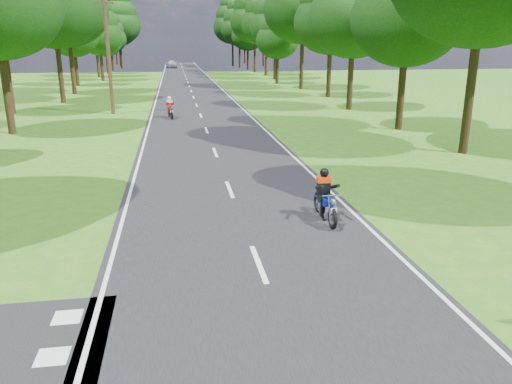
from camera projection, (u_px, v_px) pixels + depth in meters
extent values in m
plane|color=#316316|center=(276.00, 310.00, 9.33)|extent=(160.00, 160.00, 0.00)
cube|color=black|center=(189.00, 86.00, 56.60)|extent=(7.00, 140.00, 0.02)
cube|color=silver|center=(259.00, 264.00, 11.21)|extent=(0.12, 2.00, 0.01)
cube|color=silver|center=(230.00, 189.00, 16.89)|extent=(0.12, 2.00, 0.01)
cube|color=silver|center=(215.00, 152.00, 22.56)|extent=(0.12, 2.00, 0.01)
cube|color=silver|center=(207.00, 130.00, 28.23)|extent=(0.12, 2.00, 0.01)
cube|color=silver|center=(201.00, 116.00, 33.90)|extent=(0.12, 2.00, 0.01)
cube|color=silver|center=(197.00, 105.00, 39.58)|extent=(0.12, 2.00, 0.01)
cube|color=silver|center=(194.00, 97.00, 45.25)|extent=(0.12, 2.00, 0.01)
cube|color=silver|center=(191.00, 91.00, 50.92)|extent=(0.12, 2.00, 0.01)
cube|color=silver|center=(189.00, 86.00, 56.59)|extent=(0.12, 2.00, 0.01)
cube|color=silver|center=(188.00, 82.00, 62.27)|extent=(0.12, 2.00, 0.01)
cube|color=silver|center=(186.00, 79.00, 67.94)|extent=(0.12, 2.00, 0.01)
cube|color=silver|center=(185.00, 76.00, 73.61)|extent=(0.12, 2.00, 0.01)
cube|color=silver|center=(184.00, 74.00, 79.28)|extent=(0.12, 2.00, 0.01)
cube|color=silver|center=(184.00, 72.00, 84.96)|extent=(0.12, 2.00, 0.01)
cube|color=silver|center=(183.00, 70.00, 90.63)|extent=(0.12, 2.00, 0.01)
cube|color=silver|center=(182.00, 68.00, 96.30)|extent=(0.12, 2.00, 0.01)
cube|color=silver|center=(182.00, 67.00, 101.98)|extent=(0.12, 2.00, 0.01)
cube|color=silver|center=(181.00, 65.00, 107.65)|extent=(0.12, 2.00, 0.01)
cube|color=silver|center=(181.00, 64.00, 113.32)|extent=(0.12, 2.00, 0.01)
cube|color=silver|center=(180.00, 63.00, 118.99)|extent=(0.12, 2.00, 0.01)
cube|color=silver|center=(160.00, 87.00, 56.09)|extent=(0.10, 140.00, 0.01)
cube|color=silver|center=(218.00, 86.00, 57.10)|extent=(0.10, 140.00, 0.01)
cube|color=silver|center=(52.00, 357.00, 7.89)|extent=(0.50, 0.50, 0.01)
cube|color=silver|center=(67.00, 317.00, 9.03)|extent=(0.50, 0.50, 0.01)
cylinder|color=black|center=(8.00, 97.00, 26.78)|extent=(0.40, 0.40, 3.91)
cylinder|color=black|center=(9.00, 86.00, 34.40)|extent=(0.40, 0.40, 3.79)
cylinder|color=black|center=(61.00, 76.00, 40.71)|extent=(0.40, 0.40, 4.32)
ellipsoid|color=#12330B|center=(53.00, 7.00, 39.18)|extent=(7.56, 7.56, 6.42)
cylinder|color=black|center=(72.00, 71.00, 47.72)|extent=(0.40, 0.40, 4.40)
ellipsoid|color=#12330B|center=(66.00, 11.00, 46.16)|extent=(7.71, 7.71, 6.55)
cylinder|color=black|center=(77.00, 72.00, 56.84)|extent=(0.40, 0.40, 3.20)
ellipsoid|color=#12330B|center=(73.00, 35.00, 55.71)|extent=(5.60, 5.60, 4.76)
ellipsoid|color=#12330B|center=(72.00, 21.00, 55.26)|extent=(4.80, 4.80, 4.08)
ellipsoid|color=#12330B|center=(70.00, 6.00, 54.81)|extent=(3.60, 3.60, 3.06)
cylinder|color=black|center=(102.00, 68.00, 64.10)|extent=(0.40, 0.40, 3.22)
ellipsoid|color=#12330B|center=(99.00, 36.00, 62.96)|extent=(5.64, 5.64, 4.79)
ellipsoid|color=#12330B|center=(98.00, 23.00, 62.51)|extent=(4.83, 4.83, 4.11)
ellipsoid|color=#12330B|center=(97.00, 10.00, 62.05)|extent=(3.62, 3.62, 3.08)
cylinder|color=black|center=(98.00, 64.00, 71.14)|extent=(0.40, 0.40, 3.61)
ellipsoid|color=#12330B|center=(95.00, 32.00, 69.87)|extent=(6.31, 6.31, 5.37)
ellipsoid|color=#12330B|center=(94.00, 18.00, 69.36)|extent=(5.41, 5.41, 4.60)
ellipsoid|color=#12330B|center=(93.00, 5.00, 68.85)|extent=(4.06, 4.06, 3.45)
cylinder|color=black|center=(108.00, 65.00, 78.73)|extent=(0.40, 0.40, 2.67)
ellipsoid|color=#12330B|center=(106.00, 44.00, 77.79)|extent=(4.67, 4.67, 3.97)
ellipsoid|color=#12330B|center=(105.00, 35.00, 77.41)|extent=(4.00, 4.00, 3.40)
ellipsoid|color=#12330B|center=(104.00, 26.00, 77.04)|extent=(3.00, 3.00, 2.55)
cylinder|color=black|center=(113.00, 62.00, 87.30)|extent=(0.40, 0.40, 3.09)
ellipsoid|color=#12330B|center=(111.00, 39.00, 86.20)|extent=(5.40, 5.40, 4.59)
ellipsoid|color=#12330B|center=(110.00, 30.00, 85.77)|extent=(4.63, 4.63, 3.93)
ellipsoid|color=#12330B|center=(109.00, 21.00, 85.34)|extent=(3.47, 3.47, 2.95)
cylinder|color=black|center=(121.00, 57.00, 93.40)|extent=(0.40, 0.40, 4.48)
ellipsoid|color=#12330B|center=(119.00, 26.00, 91.81)|extent=(7.84, 7.84, 6.66)
ellipsoid|color=#12330B|center=(118.00, 13.00, 91.18)|extent=(6.72, 6.72, 5.71)
ellipsoid|color=#12330B|center=(117.00, 0.00, 90.55)|extent=(5.04, 5.04, 4.28)
cylinder|color=black|center=(120.00, 56.00, 101.78)|extent=(0.40, 0.40, 4.09)
ellipsoid|color=#12330B|center=(118.00, 30.00, 100.33)|extent=(7.16, 7.16, 6.09)
ellipsoid|color=#12330B|center=(118.00, 20.00, 99.75)|extent=(6.14, 6.14, 5.22)
ellipsoid|color=#12330B|center=(117.00, 9.00, 99.18)|extent=(4.61, 4.61, 3.92)
cylinder|color=black|center=(469.00, 102.00, 21.89)|extent=(0.40, 0.40, 4.56)
cylinder|color=black|center=(401.00, 99.00, 28.16)|extent=(0.40, 0.40, 3.49)
ellipsoid|color=#12330B|center=(407.00, 18.00, 26.92)|extent=(6.12, 6.12, 5.20)
cylinder|color=black|center=(350.00, 84.00, 36.56)|extent=(0.40, 0.40, 3.69)
ellipsoid|color=#12330B|center=(354.00, 19.00, 35.25)|extent=(6.46, 6.46, 5.49)
cylinder|color=black|center=(329.00, 76.00, 45.07)|extent=(0.40, 0.40, 3.74)
ellipsoid|color=#12330B|center=(331.00, 22.00, 43.75)|extent=(6.55, 6.55, 5.57)
ellipsoid|color=#12330B|center=(332.00, 0.00, 43.22)|extent=(5.62, 5.62, 4.77)
cylinder|color=black|center=(302.00, 67.00, 52.73)|extent=(0.40, 0.40, 4.64)
ellipsoid|color=#12330B|center=(303.00, 9.00, 51.08)|extent=(8.12, 8.12, 6.91)
cylinder|color=black|center=(277.00, 71.00, 59.61)|extent=(0.40, 0.40, 2.91)
ellipsoid|color=#12330B|center=(277.00, 40.00, 58.57)|extent=(5.09, 5.09, 4.33)
ellipsoid|color=#12330B|center=(278.00, 28.00, 58.17)|extent=(4.36, 4.36, 3.71)
ellipsoid|color=#12330B|center=(278.00, 15.00, 57.76)|extent=(3.27, 3.27, 2.78)
cylinder|color=black|center=(275.00, 65.00, 66.72)|extent=(0.40, 0.40, 3.88)
ellipsoid|color=#12330B|center=(275.00, 27.00, 65.35)|extent=(6.78, 6.78, 5.77)
ellipsoid|color=#12330B|center=(275.00, 12.00, 64.80)|extent=(5.81, 5.81, 4.94)
cylinder|color=black|center=(266.00, 61.00, 74.74)|extent=(0.40, 0.40, 4.18)
ellipsoid|color=#12330B|center=(266.00, 25.00, 73.26)|extent=(7.31, 7.31, 6.21)
ellipsoid|color=#12330B|center=(266.00, 10.00, 72.67)|extent=(6.27, 6.27, 5.33)
cylinder|color=black|center=(255.00, 58.00, 83.10)|extent=(0.40, 0.40, 4.63)
ellipsoid|color=#12330B|center=(255.00, 22.00, 81.46)|extent=(8.11, 8.11, 6.89)
ellipsoid|color=#12330B|center=(255.00, 7.00, 80.81)|extent=(6.95, 6.95, 5.91)
cylinder|color=black|center=(248.00, 60.00, 90.15)|extent=(0.40, 0.40, 3.36)
ellipsoid|color=#12330B|center=(248.00, 36.00, 88.96)|extent=(5.88, 5.88, 5.00)
ellipsoid|color=#12330B|center=(248.00, 27.00, 88.49)|extent=(5.04, 5.04, 4.29)
ellipsoid|color=#12330B|center=(248.00, 17.00, 88.02)|extent=(3.78, 3.78, 3.21)
cylinder|color=black|center=(240.00, 57.00, 96.80)|extent=(0.40, 0.40, 4.09)
ellipsoid|color=#12330B|center=(239.00, 30.00, 95.35)|extent=(7.15, 7.15, 6.08)
ellipsoid|color=#12330B|center=(239.00, 19.00, 94.78)|extent=(6.13, 6.13, 5.21)
ellipsoid|color=#12330B|center=(239.00, 8.00, 94.20)|extent=(4.60, 4.60, 3.91)
cylinder|color=black|center=(233.00, 55.00, 104.01)|extent=(0.40, 0.40, 4.48)
ellipsoid|color=#12330B|center=(232.00, 27.00, 102.42)|extent=(7.84, 7.84, 6.66)
ellipsoid|color=#12330B|center=(232.00, 16.00, 101.79)|extent=(6.72, 6.72, 5.71)
ellipsoid|color=#12330B|center=(232.00, 5.00, 101.16)|extent=(5.04, 5.04, 4.28)
cylinder|color=black|center=(117.00, 56.00, 110.64)|extent=(0.40, 0.40, 3.84)
ellipsoid|color=#12330B|center=(115.00, 34.00, 109.28)|extent=(6.72, 6.72, 5.71)
ellipsoid|color=#12330B|center=(114.00, 25.00, 108.74)|extent=(5.76, 5.76, 4.90)
ellipsoid|color=#12330B|center=(114.00, 15.00, 108.20)|extent=(4.32, 4.32, 3.67)
cylinder|color=black|center=(245.00, 54.00, 116.91)|extent=(0.40, 0.40, 4.16)
ellipsoid|color=#12330B|center=(245.00, 32.00, 115.43)|extent=(7.28, 7.28, 6.19)
ellipsoid|color=#12330B|center=(245.00, 22.00, 114.85)|extent=(6.24, 6.24, 5.30)
ellipsoid|color=#12330B|center=(244.00, 13.00, 114.26)|extent=(4.68, 4.68, 3.98)
cylinder|color=black|center=(98.00, 59.00, 96.20)|extent=(0.40, 0.40, 3.52)
ellipsoid|color=#12330B|center=(96.00, 35.00, 94.95)|extent=(6.16, 6.16, 5.24)
ellipsoid|color=#12330B|center=(95.00, 26.00, 94.46)|extent=(5.28, 5.28, 4.49)
ellipsoid|color=#12330B|center=(94.00, 16.00, 93.96)|extent=(3.96, 3.96, 3.37)
cylinder|color=black|center=(263.00, 55.00, 103.93)|extent=(0.40, 0.40, 4.48)
ellipsoid|color=#12330B|center=(264.00, 27.00, 102.34)|extent=(7.84, 7.84, 6.66)
ellipsoid|color=#12330B|center=(264.00, 16.00, 101.71)|extent=(6.72, 6.72, 5.71)
ellipsoid|color=#12330B|center=(264.00, 5.00, 101.08)|extent=(5.04, 5.04, 4.28)
cylinder|color=#382616|center=(108.00, 55.00, 33.73)|extent=(0.26, 0.26, 8.00)
cube|color=#382616|center=(104.00, 3.00, 32.78)|extent=(1.20, 0.10, 0.10)
imported|color=silver|center=(172.00, 64.00, 96.98)|extent=(2.43, 4.62, 1.50)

